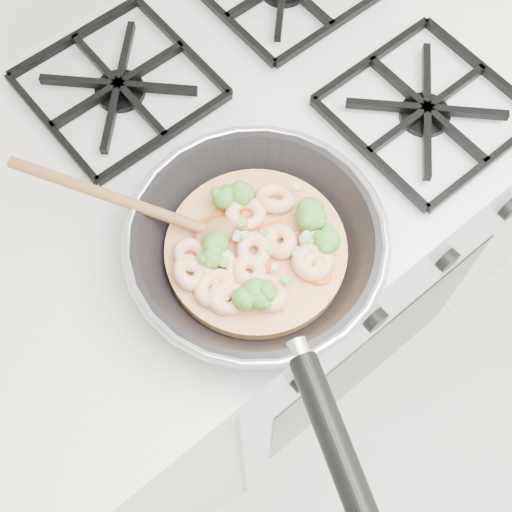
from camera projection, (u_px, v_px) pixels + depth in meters
stove at (267, 242)px, 1.37m from camera, size 0.60×0.60×0.92m
skillet at (257, 250)px, 0.81m from camera, size 0.33×0.56×0.09m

